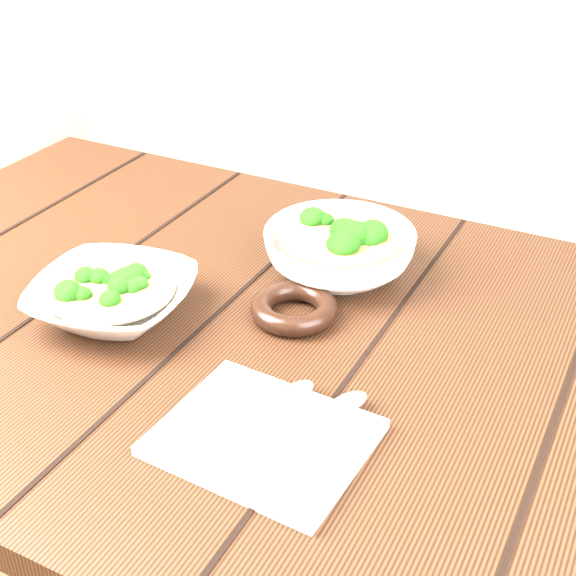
{
  "coord_description": "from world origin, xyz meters",
  "views": [
    {
      "loc": [
        0.45,
        -0.71,
        1.3
      ],
      "look_at": [
        0.07,
        0.02,
        0.8
      ],
      "focal_mm": 50.0,
      "sensor_mm": 36.0,
      "label": 1
    }
  ],
  "objects_px": {
    "trivet": "(294,308)",
    "napkin": "(263,437)",
    "table": "(234,393)",
    "soup_bowl_back": "(339,251)",
    "soup_bowl_front": "(113,297)"
  },
  "relations": [
    {
      "from": "table",
      "to": "napkin",
      "type": "bearing_deg",
      "value": -51.13
    },
    {
      "from": "trivet",
      "to": "napkin",
      "type": "bearing_deg",
      "value": -70.84
    },
    {
      "from": "trivet",
      "to": "soup_bowl_front",
      "type": "bearing_deg",
      "value": -154.22
    },
    {
      "from": "trivet",
      "to": "table",
      "type": "bearing_deg",
      "value": -152.44
    },
    {
      "from": "table",
      "to": "soup_bowl_front",
      "type": "height_order",
      "value": "soup_bowl_front"
    },
    {
      "from": "soup_bowl_back",
      "to": "napkin",
      "type": "xyz_separation_m",
      "value": [
        0.07,
        -0.34,
        -0.03
      ]
    },
    {
      "from": "soup_bowl_front",
      "to": "napkin",
      "type": "bearing_deg",
      "value": -23.19
    },
    {
      "from": "soup_bowl_back",
      "to": "trivet",
      "type": "bearing_deg",
      "value": -91.98
    },
    {
      "from": "soup_bowl_front",
      "to": "soup_bowl_back",
      "type": "bearing_deg",
      "value": 47.2
    },
    {
      "from": "table",
      "to": "soup_bowl_back",
      "type": "xyz_separation_m",
      "value": [
        0.07,
        0.16,
        0.15
      ]
    },
    {
      "from": "soup_bowl_back",
      "to": "trivet",
      "type": "relative_size",
      "value": 2.25
    },
    {
      "from": "soup_bowl_back",
      "to": "napkin",
      "type": "distance_m",
      "value": 0.35
    },
    {
      "from": "table",
      "to": "trivet",
      "type": "bearing_deg",
      "value": 27.56
    },
    {
      "from": "soup_bowl_back",
      "to": "trivet",
      "type": "xyz_separation_m",
      "value": [
        -0.0,
        -0.13,
        -0.02
      ]
    },
    {
      "from": "soup_bowl_front",
      "to": "napkin",
      "type": "height_order",
      "value": "soup_bowl_front"
    }
  ]
}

